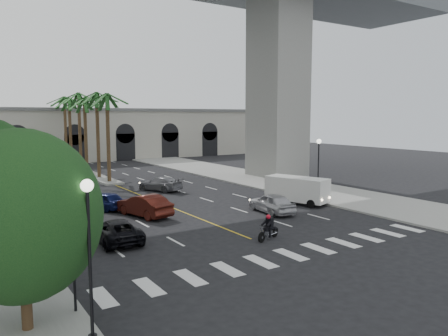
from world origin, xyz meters
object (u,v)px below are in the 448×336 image
Objects in this scene: lamp_post_left_far at (5,173)px; car_a at (272,203)px; lamp_post_right at (318,164)px; traffic_signal_near at (73,248)px; pedestrian_b at (26,242)px; car_e at (104,200)px; cargo_van at (297,189)px; car_b at (144,205)px; traffic_signal_far at (50,225)px; motorcycle_rider at (269,228)px; lamp_post_left_near at (89,247)px; car_d at (160,184)px; car_c at (116,231)px.

lamp_post_left_far is 19.37m from car_a.
traffic_signal_near is at bearing -155.18° from lamp_post_right.
pedestrian_b is (-23.29, -3.50, -2.13)m from lamp_post_right.
car_e is 0.75× the size of cargo_van.
car_b is at bearing -20.19° from car_a.
car_e is at bearing 63.98° from traffic_signal_far.
traffic_signal_near is 23.56m from cargo_van.
traffic_signal_far is 1.82× the size of motorcycle_rider.
cargo_van is (20.81, 6.96, -1.28)m from traffic_signal_far.
motorcycle_rider is 0.49× the size of car_e.
car_d is (13.97, 25.42, -2.54)m from lamp_post_left_near.
cargo_van reaches higher than pedestrian_b.
lamp_post_right is 23.62m from traffic_signal_far.
car_a is 0.91× the size of car_b.
lamp_post_right is (22.80, -8.00, 0.00)m from lamp_post_left_far.
traffic_signal_near is at bearing -170.32° from cargo_van.
traffic_signal_near is 0.75× the size of car_b.
traffic_signal_near is 0.77× the size of car_d.
lamp_post_right is 25.02m from traffic_signal_near.
cargo_van is (-1.89, 0.46, -1.99)m from lamp_post_right.
car_d is at bearing 58.82° from traffic_signal_near.
traffic_signal_far is at bearing -164.02° from lamp_post_right.
traffic_signal_far is at bearing -61.86° from pedestrian_b.
lamp_post_left_far is 2.66× the size of motorcycle_rider.
lamp_post_left_near and lamp_post_right have the same top height.
pedestrian_b is (-0.59, 7.00, -1.42)m from traffic_signal_near.
pedestrian_b is at bearing 146.16° from motorcycle_rider.
motorcycle_rider is at bearing 55.52° from car_a.
car_d is at bearing 102.05° from cargo_van.
car_a is at bearing 17.69° from traffic_signal_far.
lamp_post_right is at bearing -19.33° from lamp_post_left_far.
lamp_post_right reaches higher than car_e.
traffic_signal_far is 23.53m from car_d.
motorcycle_rider is (12.14, 3.88, -1.83)m from traffic_signal_near.
traffic_signal_near is 18.71m from car_e.
car_c is (4.37, 8.33, -1.85)m from traffic_signal_near.
pedestrian_b is (-12.73, 3.12, 0.40)m from motorcycle_rider.
traffic_signal_far is 15.05m from car_e.
car_a is 4.35m from cargo_van.
car_e is at bearing -32.39° from car_a.
motorcycle_rider is at bearing 97.53° from car_b.
motorcycle_rider reaches higher than car_e.
traffic_signal_far is at bearing 46.88° from car_c.
car_b is 10.94m from car_d.
traffic_signal_far is 3.38m from pedestrian_b.
lamp_post_right is at bearing 102.13° from car_d.
motorcycle_rider and car_a have the same top height.
lamp_post_left_far is 1.00× the size of lamp_post_right.
car_a is 1.08× the size of car_e.
lamp_post_left_far reaches higher than cargo_van.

